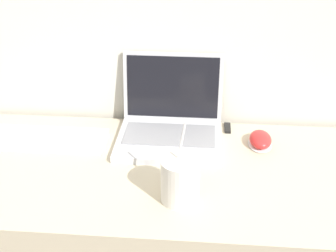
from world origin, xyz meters
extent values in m
cube|color=silver|center=(0.01, 0.42, 0.78)|extent=(0.32, 0.25, 0.02)
cube|color=gray|center=(0.01, 0.44, 0.79)|extent=(0.28, 0.13, 0.00)
cube|color=silver|center=(0.01, 0.56, 0.90)|extent=(0.32, 0.04, 0.22)
cube|color=black|center=(0.01, 0.55, 0.90)|extent=(0.29, 0.03, 0.20)
cylinder|color=silver|center=(0.06, 0.15, 0.83)|extent=(0.10, 0.10, 0.12)
cylinder|color=black|center=(0.06, 0.15, 0.88)|extent=(0.08, 0.08, 0.01)
cylinder|color=white|center=(0.06, 0.16, 0.90)|extent=(0.03, 0.02, 0.18)
ellipsoid|color=white|center=(0.29, 0.44, 0.77)|extent=(0.07, 0.10, 0.01)
ellipsoid|color=red|center=(0.29, 0.44, 0.79)|extent=(0.07, 0.10, 0.04)
cube|color=silver|center=(-0.38, 0.40, 0.78)|extent=(0.40, 0.13, 0.02)
cube|color=black|center=(0.19, 0.53, 0.77)|extent=(0.02, 0.06, 0.01)
camera|label=1|loc=(0.11, -0.80, 1.51)|focal=50.00mm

